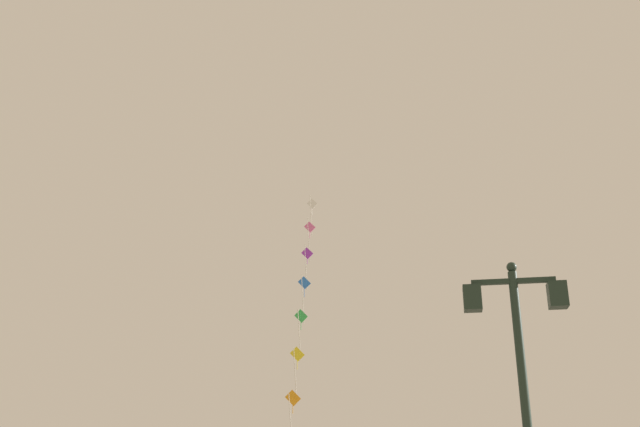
# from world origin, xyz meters

# --- Properties ---
(twin_lantern_lamp_post) EXTENTS (1.57, 0.28, 4.82)m
(twin_lantern_lamp_post) POSITION_xyz_m (2.46, 9.83, 3.35)
(twin_lantern_lamp_post) COLOR #1E2D23
(twin_lantern_lamp_post) RESTS_ON ground_plane
(kite_train) EXTENTS (1.26, 9.19, 12.31)m
(kite_train) POSITION_xyz_m (-3.19, 20.81, 6.53)
(kite_train) COLOR brown
(kite_train) RESTS_ON ground_plane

